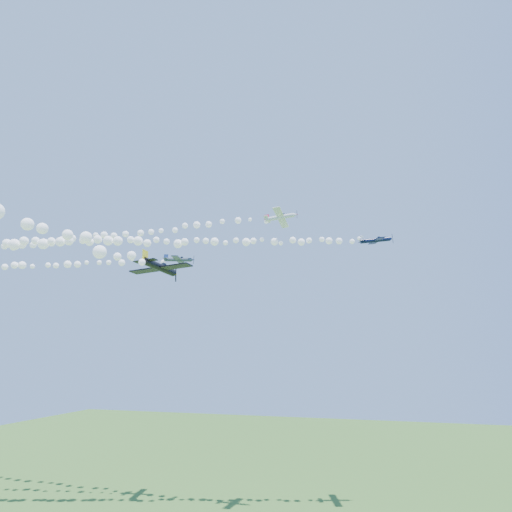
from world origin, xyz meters
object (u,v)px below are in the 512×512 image
(plane_grey, at_px, (179,260))
(plane_black, at_px, (160,267))
(plane_white, at_px, (281,217))
(plane_navy, at_px, (376,240))

(plane_grey, xyz_separation_m, plane_black, (14.79, -34.62, -9.39))
(plane_white, bearing_deg, plane_black, -101.15)
(plane_white, height_order, plane_black, plane_white)
(plane_grey, bearing_deg, plane_black, -76.86)
(plane_grey, height_order, plane_black, plane_grey)
(plane_white, height_order, plane_grey, plane_white)
(plane_white, height_order, plane_navy, plane_white)
(plane_navy, bearing_deg, plane_black, -137.62)
(plane_white, xyz_separation_m, plane_black, (-7.68, -33.57, -16.47))
(plane_white, distance_m, plane_black, 38.17)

